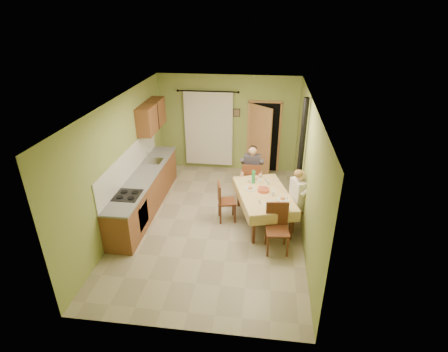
# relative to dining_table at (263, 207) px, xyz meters

# --- Properties ---
(floor) EXTENTS (4.00, 6.00, 0.01)m
(floor) POSITION_rel_dining_table_xyz_m (-1.13, -0.17, -0.38)
(floor) COLOR tan
(floor) RESTS_ON ground
(room_shell) EXTENTS (4.04, 6.04, 2.82)m
(room_shell) POSITION_rel_dining_table_xyz_m (-1.13, -0.17, 1.44)
(room_shell) COLOR #90A152
(room_shell) RESTS_ON ground
(kitchen_run) EXTENTS (0.64, 3.64, 1.56)m
(kitchen_run) POSITION_rel_dining_table_xyz_m (-2.84, 0.23, 0.10)
(kitchen_run) COLOR brown
(kitchen_run) RESTS_ON ground
(upper_cabinets) EXTENTS (0.35, 1.40, 0.70)m
(upper_cabinets) POSITION_rel_dining_table_xyz_m (-2.95, 1.53, 1.57)
(upper_cabinets) COLOR brown
(upper_cabinets) RESTS_ON room_shell
(curtain) EXTENTS (1.70, 0.07, 2.22)m
(curtain) POSITION_rel_dining_table_xyz_m (-1.68, 2.73, 0.88)
(curtain) COLOR black
(curtain) RESTS_ON ground
(doorway) EXTENTS (0.96, 0.59, 2.15)m
(doorway) POSITION_rel_dining_table_xyz_m (-0.13, 2.67, 0.67)
(doorway) COLOR black
(doorway) RESTS_ON ground
(dining_table) EXTENTS (1.54, 2.02, 0.76)m
(dining_table) POSITION_rel_dining_table_xyz_m (0.00, 0.00, 0.00)
(dining_table) COLOR #E0BE79
(dining_table) RESTS_ON ground
(tableware) EXTENTS (0.96, 1.46, 0.33)m
(tableware) POSITION_rel_dining_table_xyz_m (0.06, -0.08, 0.43)
(tableware) COLOR white
(tableware) RESTS_ON dining_table
(chair_far) EXTENTS (0.46, 0.46, 1.02)m
(chair_far) POSITION_rel_dining_table_xyz_m (-0.32, 1.06, -0.09)
(chair_far) COLOR #5E2E19
(chair_far) RESTS_ON ground
(chair_near) EXTENTS (0.49, 0.49, 1.01)m
(chair_near) POSITION_rel_dining_table_xyz_m (0.30, -1.01, -0.09)
(chair_near) COLOR #5E2E19
(chair_near) RESTS_ON ground
(chair_right) EXTENTS (0.57, 0.57, 0.99)m
(chair_right) POSITION_rel_dining_table_xyz_m (0.77, -0.12, -0.09)
(chair_right) COLOR #5E2E19
(chair_right) RESTS_ON ground
(chair_left) EXTENTS (0.47, 0.47, 0.95)m
(chair_left) POSITION_rel_dining_table_xyz_m (-0.83, -0.02, -0.09)
(chair_left) COLOR #5E2E19
(chair_left) RESTS_ON ground
(man_far) EXTENTS (0.58, 0.47, 1.39)m
(man_far) POSITION_rel_dining_table_xyz_m (-0.32, 1.08, 0.50)
(man_far) COLOR #38333D
(man_far) RESTS_ON chair_far
(man_right) EXTENTS (0.60, 0.65, 1.39)m
(man_right) POSITION_rel_dining_table_xyz_m (0.76, -0.12, 0.50)
(man_right) COLOR silver
(man_right) RESTS_ON chair_right
(stove_flue) EXTENTS (0.24, 0.24, 2.80)m
(stove_flue) POSITION_rel_dining_table_xyz_m (0.77, 0.43, 0.64)
(stove_flue) COLOR black
(stove_flue) RESTS_ON ground
(picture_back) EXTENTS (0.19, 0.03, 0.23)m
(picture_back) POSITION_rel_dining_table_xyz_m (-0.88, 2.80, 1.37)
(picture_back) COLOR black
(picture_back) RESTS_ON room_shell
(picture_right) EXTENTS (0.03, 0.31, 0.21)m
(picture_right) POSITION_rel_dining_table_xyz_m (0.84, 1.03, 1.47)
(picture_right) COLOR brown
(picture_right) RESTS_ON room_shell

